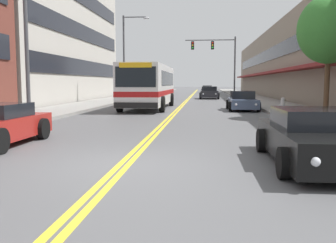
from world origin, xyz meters
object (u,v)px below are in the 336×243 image
Objects in this scene: car_dark_grey_moving_lead at (207,89)px; traffic_signal_mast at (218,55)px; car_slate_blue_parked_right_mid at (242,101)px; car_charcoal_moving_second at (209,93)px; city_bus at (149,84)px; street_lamp_left_near at (34,13)px; fire_hydrant at (283,106)px; car_black_parked_right_foreground at (317,138)px; car_champagne_parked_left_near at (146,94)px; street_tree_right_mid at (329,30)px; street_lamp_left_far at (128,51)px.

traffic_signal_mast reaches higher than car_dark_grey_moving_lead.
car_charcoal_moving_second is (-1.95, 17.86, 0.07)m from car_slate_blue_parked_right_mid.
car_charcoal_moving_second reaches higher than car_dark_grey_moving_lead.
city_bus is at bearing -105.13° from car_charcoal_moving_second.
traffic_signal_mast is 0.92× the size of street_lamp_left_near.
car_slate_blue_parked_right_mid is at bearing 109.44° from fire_hydrant.
car_black_parked_right_foreground is 16.60m from car_slate_blue_parked_right_mid.
car_charcoal_moving_second is (6.79, 3.51, 0.01)m from car_champagne_parked_left_near.
street_tree_right_mid is at bearing -56.70° from car_slate_blue_parked_right_mid.
car_dark_grey_moving_lead is 0.62× the size of street_lamp_left_far.
car_champagne_parked_left_near is at bearing 88.84° from street_lamp_left_near.
traffic_signal_mast is at bearing 21.82° from car_charcoal_moving_second.
car_charcoal_moving_second is (4.47, 16.53, -1.04)m from city_bus.
car_charcoal_moving_second is (-1.92, 34.46, 0.08)m from car_black_parked_right_foreground.
street_lamp_left_near reaches higher than car_black_parked_right_foreground.
car_champagne_parked_left_near is 7.64m from car_charcoal_moving_second.
fire_hydrant is at bearing -61.37° from car_champagne_parked_left_near.
street_lamp_left_near is (-0.51, -25.00, 3.91)m from car_champagne_parked_left_near.
street_tree_right_mid reaches higher than car_champagne_parked_left_near.
car_black_parked_right_foreground is at bearing -98.03° from fire_hydrant.
city_bus is 12.30× the size of fire_hydrant.
city_bus is 7.47m from street_lamp_left_far.
city_bus is at bearing 109.62° from car_black_parked_right_foreground.
street_lamp_left_far is at bearing 90.04° from street_lamp_left_near.
car_charcoal_moving_second is at bearing 96.23° from car_slate_blue_parked_right_mid.
street_lamp_left_far reaches higher than street_tree_right_mid.
car_charcoal_moving_second is at bearing 99.08° from fire_hydrant.
street_tree_right_mid is at bearing -79.10° from traffic_signal_mast.
car_dark_grey_moving_lead is 24.98m from traffic_signal_mast.
car_black_parked_right_foreground is 12.29m from street_tree_right_mid.
traffic_signal_mast is (7.78, 3.90, 4.31)m from car_champagne_parked_left_near.
street_lamp_left_near is 8.72× the size of fire_hydrant.
car_champagne_parked_left_near reaches higher than fire_hydrant.
street_lamp_left_far is (-8.30, -10.64, -0.39)m from traffic_signal_mast.
city_bus is at bearing 168.25° from car_slate_blue_parked_right_mid.
car_champagne_parked_left_near reaches higher than car_slate_blue_parked_right_mid.
car_dark_grey_moving_lead is at bearing 96.60° from street_tree_right_mid.
city_bus is 10.13m from fire_hydrant.
street_lamp_left_far reaches higher than city_bus.
car_champagne_parked_left_near is 0.57× the size of street_lamp_left_far.
city_bus is at bearing 76.71° from street_lamp_left_near.
street_lamp_left_far is at bearing -125.51° from car_charcoal_moving_second.
car_champagne_parked_left_near is (-2.32, 13.02, -1.05)m from city_bus.
car_black_parked_right_foreground is at bearing -70.38° from city_bus.
traffic_signal_mast reaches higher than car_black_parked_right_foreground.
car_black_parked_right_foreground is 26.22m from street_lamp_left_far.
car_charcoal_moving_second is 24.33m from street_tree_right_mid.
car_slate_blue_parked_right_mid is 0.99× the size of car_charcoal_moving_second.
car_charcoal_moving_second is 29.68m from street_lamp_left_near.
car_charcoal_moving_second is at bearing 54.49° from street_lamp_left_far.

